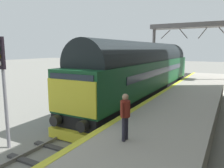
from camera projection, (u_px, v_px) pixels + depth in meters
The scene contains 7 objects.
ground_plane at pixel (93, 129), 11.42m from camera, with size 140.00×140.00×0.00m, color gray.
track_main at pixel (93, 128), 11.41m from camera, with size 2.50×60.00×0.15m.
station_platform at pixel (161, 133), 9.64m from camera, with size 4.00×44.00×1.01m.
diesel_locomotive at pixel (145, 70), 17.67m from camera, with size 2.74×19.17×4.68m.
signal_post_near at pixel (3, 77), 8.80m from camera, with size 0.44×0.22×4.61m.
waiting_passenger at pixel (125, 113), 7.46m from camera, with size 0.35×0.51×1.64m.
overhead_footbridge at pixel (193, 30), 24.23m from camera, with size 9.30×2.00×6.95m.
Camera 1 is at (6.10, -9.09, 4.14)m, focal length 35.13 mm.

